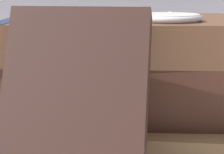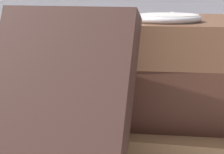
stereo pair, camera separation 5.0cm
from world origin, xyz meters
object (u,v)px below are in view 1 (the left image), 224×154
(book_flat_bottom, at_px, (128,138))
(reading_glasses, at_px, (81,121))
(book_flat_middle, at_px, (127,82))
(book_leaning_front, at_px, (71,126))
(book_flat_top, at_px, (119,38))
(pocket_watch, at_px, (169,18))

(book_flat_bottom, distance_m, reading_glasses, 0.15)
(book_flat_middle, height_order, book_leaning_front, book_leaning_front)
(book_flat_top, distance_m, reading_glasses, 0.18)
(book_leaning_front, bearing_deg, pocket_watch, 60.20)
(book_flat_bottom, xyz_separation_m, book_flat_middle, (-0.00, 0.01, 0.05))
(book_flat_bottom, bearing_deg, pocket_watch, -29.76)
(book_flat_top, bearing_deg, book_leaning_front, -102.14)
(reading_glasses, bearing_deg, book_flat_middle, -49.58)
(book_leaning_front, bearing_deg, book_flat_top, 83.39)
(book_flat_top, relative_size, book_leaning_front, 1.49)
(book_flat_top, relative_size, pocket_watch, 3.71)
(book_flat_middle, relative_size, book_flat_top, 1.08)
(book_flat_bottom, bearing_deg, book_flat_middle, 99.88)
(book_flat_bottom, bearing_deg, book_leaning_front, -101.40)
(book_flat_bottom, height_order, book_flat_middle, book_flat_middle)
(book_flat_middle, distance_m, pocket_watch, 0.08)
(book_flat_top, xyz_separation_m, pocket_watch, (0.05, -0.03, 0.02))
(book_leaning_front, xyz_separation_m, pocket_watch, (0.06, 0.11, 0.07))
(book_leaning_front, relative_size, pocket_watch, 2.49)
(pocket_watch, height_order, reading_glasses, pocket_watch)
(book_flat_middle, height_order, book_flat_top, book_flat_top)
(reading_glasses, bearing_deg, book_flat_bottom, -51.45)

